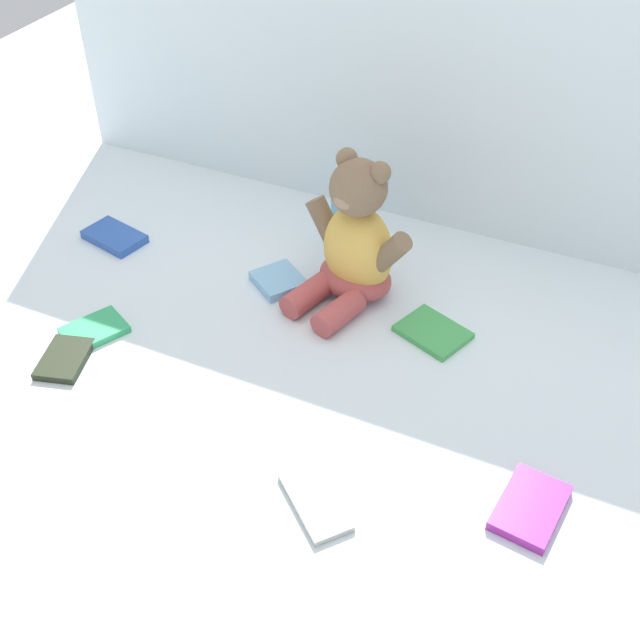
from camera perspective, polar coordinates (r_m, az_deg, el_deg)
The scene contains 11 objects.
ground_plane at distance 1.52m, azimuth 1.90°, elevation -0.74°, with size 3.20×3.20×0.00m, color silver.
backdrop_drape at distance 1.67m, azimuth 8.29°, elevation 17.75°, with size 1.74×0.03×0.72m, color silver.
teddy_bear at distance 1.54m, azimuth 2.49°, elevation 5.30°, with size 0.25×0.25×0.30m.
book_case_0 at distance 1.24m, azimuth -0.33°, elevation -12.85°, with size 0.07×0.14×0.01m, color #9D9F9A.
book_case_1 at distance 1.27m, azimuth 14.75°, elevation -12.80°, with size 0.09×0.13×0.02m, color #8D238B.
book_case_2 at distance 1.71m, azimuth 2.05°, elevation 7.13°, with size 0.07×0.02×0.12m, color #73BAE5.
book_case_3 at distance 1.56m, azimuth -15.80°, elevation -0.70°, with size 0.08×0.11×0.01m, color #31A363.
book_case_4 at distance 1.52m, azimuth -17.76°, elevation -2.66°, with size 0.08×0.11×0.01m, color black.
book_case_5 at distance 1.52m, azimuth 8.05°, elevation -0.86°, with size 0.10×0.12×0.01m, color green.
book_case_6 at distance 1.80m, azimuth -14.44°, elevation 5.77°, with size 0.08×0.13×0.02m, color #2A53AB.
book_case_7 at distance 1.62m, azimuth -2.97°, elevation 2.82°, with size 0.09×0.09×0.02m, color #7CB3DB.
Camera 1 is at (0.43, -1.06, 1.00)m, focal length 44.88 mm.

